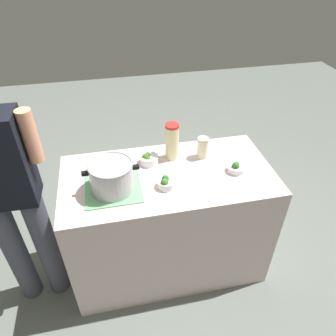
{
  "coord_description": "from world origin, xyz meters",
  "views": [
    {
      "loc": [
        0.33,
        1.56,
        2.18
      ],
      "look_at": [
        0.0,
        0.0,
        0.95
      ],
      "focal_mm": 33.82,
      "sensor_mm": 36.0,
      "label": 1
    }
  ],
  "objects_px": {
    "cooking_pot": "(111,176)",
    "mason_jar": "(203,148)",
    "person_cook": "(10,198)",
    "broccoli_bowl_center": "(166,183)",
    "broccoli_bowl_back": "(149,159)",
    "lemonade_pitcher": "(172,141)",
    "broccoli_bowl_front": "(236,168)"
  },
  "relations": [
    {
      "from": "mason_jar",
      "to": "cooking_pot",
      "type": "bearing_deg",
      "value": 19.34
    },
    {
      "from": "cooking_pot",
      "to": "person_cook",
      "type": "height_order",
      "value": "person_cook"
    },
    {
      "from": "cooking_pot",
      "to": "broccoli_bowl_back",
      "type": "xyz_separation_m",
      "value": [
        -0.26,
        -0.22,
        -0.07
      ]
    },
    {
      "from": "broccoli_bowl_center",
      "to": "broccoli_bowl_back",
      "type": "relative_size",
      "value": 0.86
    },
    {
      "from": "mason_jar",
      "to": "broccoli_bowl_front",
      "type": "distance_m",
      "value": 0.27
    },
    {
      "from": "lemonade_pitcher",
      "to": "broccoli_bowl_center",
      "type": "height_order",
      "value": "lemonade_pitcher"
    },
    {
      "from": "person_cook",
      "to": "broccoli_bowl_back",
      "type": "bearing_deg",
      "value": -166.31
    },
    {
      "from": "broccoli_bowl_center",
      "to": "lemonade_pitcher",
      "type": "bearing_deg",
      "value": -109.26
    },
    {
      "from": "mason_jar",
      "to": "broccoli_bowl_front",
      "type": "bearing_deg",
      "value": 129.43
    },
    {
      "from": "lemonade_pitcher",
      "to": "broccoli_bowl_center",
      "type": "relative_size",
      "value": 2.4
    },
    {
      "from": "cooking_pot",
      "to": "broccoli_bowl_center",
      "type": "xyz_separation_m",
      "value": [
        -0.32,
        0.04,
        -0.07
      ]
    },
    {
      "from": "broccoli_bowl_center",
      "to": "person_cook",
      "type": "bearing_deg",
      "value": -3.8
    },
    {
      "from": "broccoli_bowl_front",
      "to": "person_cook",
      "type": "height_order",
      "value": "person_cook"
    },
    {
      "from": "broccoli_bowl_center",
      "to": "person_cook",
      "type": "relative_size",
      "value": 0.07
    },
    {
      "from": "mason_jar",
      "to": "person_cook",
      "type": "bearing_deg",
      "value": 9.43
    },
    {
      "from": "broccoli_bowl_center",
      "to": "cooking_pot",
      "type": "bearing_deg",
      "value": -7.53
    },
    {
      "from": "lemonade_pitcher",
      "to": "broccoli_bowl_back",
      "type": "distance_m",
      "value": 0.2
    },
    {
      "from": "broccoli_bowl_center",
      "to": "person_cook",
      "type": "xyz_separation_m",
      "value": [
        0.91,
        -0.06,
        -0.01
      ]
    },
    {
      "from": "broccoli_bowl_front",
      "to": "person_cook",
      "type": "relative_size",
      "value": 0.07
    },
    {
      "from": "mason_jar",
      "to": "person_cook",
      "type": "relative_size",
      "value": 0.09
    },
    {
      "from": "cooking_pot",
      "to": "broccoli_bowl_back",
      "type": "relative_size",
      "value": 2.65
    },
    {
      "from": "person_cook",
      "to": "mason_jar",
      "type": "bearing_deg",
      "value": -170.57
    },
    {
      "from": "broccoli_bowl_center",
      "to": "broccoli_bowl_back",
      "type": "bearing_deg",
      "value": -76.71
    },
    {
      "from": "mason_jar",
      "to": "broccoli_bowl_back",
      "type": "xyz_separation_m",
      "value": [
        0.37,
        -0.0,
        -0.04
      ]
    },
    {
      "from": "cooking_pot",
      "to": "mason_jar",
      "type": "xyz_separation_m",
      "value": [
        -0.63,
        -0.22,
        -0.03
      ]
    },
    {
      "from": "broccoli_bowl_center",
      "to": "mason_jar",
      "type": "bearing_deg",
      "value": -139.77
    },
    {
      "from": "broccoli_bowl_back",
      "to": "person_cook",
      "type": "distance_m",
      "value": 0.87
    },
    {
      "from": "mason_jar",
      "to": "broccoli_bowl_front",
      "type": "height_order",
      "value": "mason_jar"
    },
    {
      "from": "broccoli_bowl_front",
      "to": "broccoli_bowl_back",
      "type": "distance_m",
      "value": 0.58
    },
    {
      "from": "person_cook",
      "to": "broccoli_bowl_center",
      "type": "bearing_deg",
      "value": 176.2
    },
    {
      "from": "cooking_pot",
      "to": "lemonade_pitcher",
      "type": "xyz_separation_m",
      "value": [
        -0.42,
        -0.25,
        0.03
      ]
    },
    {
      "from": "lemonade_pitcher",
      "to": "person_cook",
      "type": "distance_m",
      "value": 1.04
    }
  ]
}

